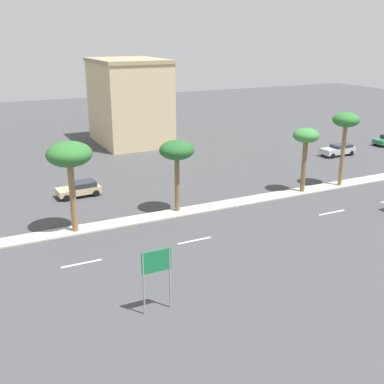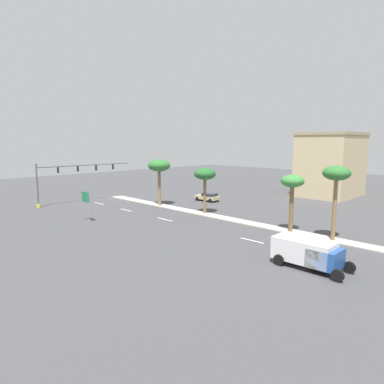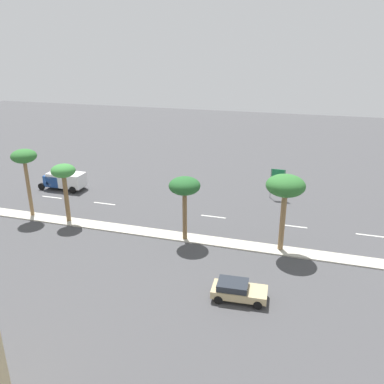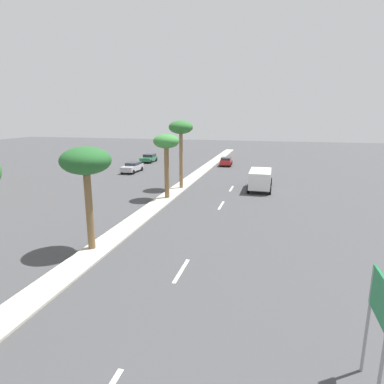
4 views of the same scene
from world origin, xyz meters
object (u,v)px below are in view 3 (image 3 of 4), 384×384
object	(u,v)px
box_truck	(63,180)
palm_tree_front	(185,188)
directional_road_sign	(278,177)
palm_tree_inboard	(24,159)
palm_tree_near	(285,188)
sedan_tan_inboard	(238,290)
palm_tree_far	(64,174)

from	to	relation	value
box_truck	palm_tree_front	bearing A→B (deg)	-115.29
directional_road_sign	palm_tree_inboard	size ratio (longest dim) A/B	0.50
palm_tree_near	palm_tree_inboard	world-z (taller)	palm_tree_inboard
palm_tree_near	sedan_tan_inboard	distance (m)	10.38
directional_road_sign	palm_tree_front	xyz separation A→B (m)	(-13.78, 7.48, 2.64)
sedan_tan_inboard	box_truck	world-z (taller)	box_truck
palm_tree_near	sedan_tan_inboard	size ratio (longest dim) A/B	1.71
directional_road_sign	palm_tree_inboard	bearing A→B (deg)	117.37
palm_tree_inboard	palm_tree_near	bearing A→B (deg)	-90.19
directional_road_sign	box_truck	xyz separation A→B (m)	(-4.51, 27.10, -1.48)
palm_tree_front	box_truck	distance (m)	22.08
palm_tree_near	palm_tree_far	xyz separation A→B (m)	(-0.03, 22.31, -0.79)
palm_tree_near	palm_tree_front	size ratio (longest dim) A/B	1.14
palm_tree_near	sedan_tan_inboard	bearing A→B (deg)	164.16
sedan_tan_inboard	box_truck	distance (m)	31.43
palm_tree_far	directional_road_sign	bearing A→B (deg)	-57.35
palm_tree_near	sedan_tan_inboard	world-z (taller)	palm_tree_near
directional_road_sign	palm_tree_far	world-z (taller)	palm_tree_far
palm_tree_near	palm_tree_front	world-z (taller)	palm_tree_near
palm_tree_inboard	palm_tree_front	bearing A→B (deg)	-91.98
directional_road_sign	box_truck	world-z (taller)	directional_road_sign
directional_road_sign	palm_tree_far	distance (m)	24.75
palm_tree_far	palm_tree_near	bearing A→B (deg)	-89.93
palm_tree_front	box_truck	bearing A→B (deg)	64.71
directional_road_sign	sedan_tan_inboard	world-z (taller)	directional_road_sign
directional_road_sign	palm_tree_far	size ratio (longest dim) A/B	0.60
directional_road_sign	palm_tree_near	size ratio (longest dim) A/B	0.52
palm_tree_far	box_truck	xyz separation A→B (m)	(8.77, 6.38, -4.07)
directional_road_sign	palm_tree_front	size ratio (longest dim) A/B	0.60
directional_road_sign	box_truck	bearing A→B (deg)	99.45
palm_tree_front	sedan_tan_inboard	bearing A→B (deg)	-140.29
palm_tree_far	box_truck	size ratio (longest dim) A/B	1.06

